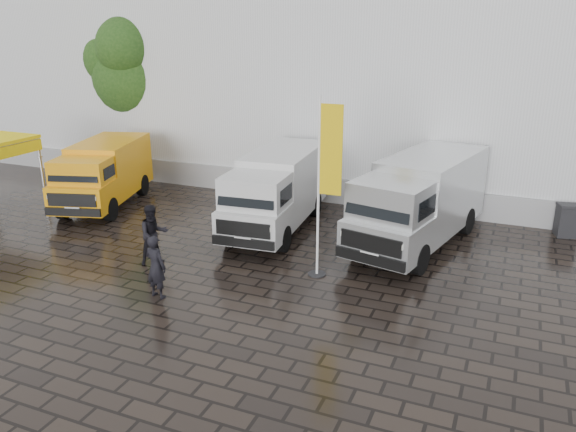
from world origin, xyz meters
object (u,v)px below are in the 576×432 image
at_px(van_yellow, 104,175).
at_px(van_white, 276,192).
at_px(flagpole, 325,180).
at_px(van_silver, 419,203).
at_px(person_front, 156,267).
at_px(person_tent, 154,235).
at_px(wheelie_bin, 567,220).

distance_m(van_yellow, van_white, 7.13).
bearing_deg(flagpole, van_silver, 59.81).
bearing_deg(van_white, person_front, -101.99).
bearing_deg(person_tent, flagpole, -43.39).
height_order(van_yellow, person_front, van_yellow).
distance_m(van_silver, wheelie_bin, 5.24).
relative_size(van_yellow, van_silver, 0.82).
distance_m(van_white, van_silver, 4.72).
xyz_separation_m(van_white, person_tent, (-2.08, -4.09, -0.40)).
xyz_separation_m(van_silver, wheelie_bin, (4.40, 2.72, -0.83)).
relative_size(van_yellow, person_tent, 2.92).
relative_size(van_white, person_tent, 3.34).
bearing_deg(flagpole, van_yellow, 163.88).
distance_m(van_white, person_tent, 4.60).
distance_m(wheelie_bin, person_tent, 13.26).
distance_m(van_white, person_front, 5.93).
height_order(van_white, person_tent, van_white).
relative_size(wheelie_bin, person_front, 0.65).
bearing_deg(van_silver, van_yellow, -164.95).
distance_m(van_yellow, van_silver, 11.84).
bearing_deg(van_yellow, person_tent, -54.22).
height_order(van_silver, flagpole, flagpole).
bearing_deg(van_silver, van_white, -163.44).
xyz_separation_m(wheelie_bin, person_front, (-9.84, -8.91, 0.29)).
bearing_deg(person_front, van_yellow, -32.24).
height_order(van_yellow, wheelie_bin, van_yellow).
height_order(van_yellow, person_tent, van_yellow).
bearing_deg(person_front, van_white, -87.72).
relative_size(flagpole, person_tent, 2.78).
bearing_deg(wheelie_bin, van_silver, -161.79).
xyz_separation_m(van_yellow, flagpole, (9.88, -2.86, 1.56)).
bearing_deg(wheelie_bin, person_tent, -161.01).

